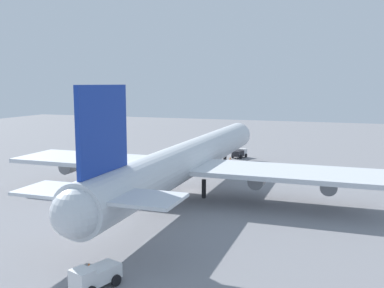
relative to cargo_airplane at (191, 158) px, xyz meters
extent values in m
plane|color=gray|center=(0.61, 0.00, -5.75)|extent=(287.96, 287.96, 0.00)
cylinder|color=silver|center=(0.61, 0.00, 0.10)|extent=(66.71, 5.77, 5.77)
sphere|color=silver|center=(33.97, 0.00, 0.10)|extent=(5.65, 5.65, 5.65)
sphere|color=silver|center=(-32.74, 0.00, 0.10)|extent=(4.90, 4.90, 4.90)
cube|color=#19389E|center=(-27.40, 0.00, 7.60)|extent=(9.34, 0.50, 9.23)
cube|color=silver|center=(-28.74, -4.63, 0.96)|extent=(6.00, 8.65, 0.36)
cube|color=silver|center=(-28.74, 4.63, 0.96)|extent=(6.00, 8.65, 0.36)
cube|color=silver|center=(-2.72, -15.88, -0.77)|extent=(11.34, 28.30, 0.70)
cube|color=silver|center=(-2.72, 15.88, -0.77)|extent=(11.34, 28.30, 0.70)
cylinder|color=gray|center=(-1.72, -11.63, -2.33)|extent=(4.61, 2.42, 2.42)
cylinder|color=gray|center=(-1.72, -22.10, -2.33)|extent=(4.61, 2.42, 2.42)
cylinder|color=gray|center=(-1.72, 11.63, -2.33)|extent=(4.61, 2.42, 2.42)
cylinder|color=gray|center=(-1.72, 22.10, -2.33)|extent=(4.61, 2.42, 2.42)
cylinder|color=black|center=(21.96, 0.00, -4.27)|extent=(0.70, 0.70, 2.97)
cylinder|color=black|center=(-2.72, -3.17, -4.27)|extent=(0.70, 0.70, 2.97)
cylinder|color=black|center=(-2.72, 3.17, -4.27)|extent=(0.70, 0.70, 2.97)
cube|color=white|center=(-36.58, -3.03, -4.38)|extent=(2.11, 2.36, 1.72)
cube|color=white|center=(-34.43, -3.76, -4.58)|extent=(3.44, 2.81, 1.32)
cylinder|color=black|center=(-36.16, -2.04, -5.24)|extent=(1.06, 0.60, 1.03)
cylinder|color=black|center=(-33.50, -2.94, -5.24)|extent=(1.06, 0.60, 1.03)
cylinder|color=black|center=(-34.19, -4.97, -5.24)|extent=(1.06, 0.60, 1.03)
cube|color=#B21E19|center=(23.99, 29.99, -4.28)|extent=(2.25, 2.30, 2.03)
cube|color=#B21E19|center=(25.61, 31.39, -4.77)|extent=(3.46, 3.35, 1.06)
cylinder|color=black|center=(23.42, 30.86, -5.30)|extent=(0.87, 0.80, 0.91)
cylinder|color=black|center=(24.77, 29.30, -5.30)|extent=(0.87, 0.80, 0.91)
cylinder|color=black|center=(25.44, 32.60, -5.30)|extent=(0.87, 0.80, 0.91)
cylinder|color=black|center=(26.78, 31.03, -5.30)|extent=(0.87, 0.80, 0.91)
cube|color=silver|center=(37.28, -0.28, -4.47)|extent=(2.00, 2.42, 1.61)
cube|color=#232328|center=(35.25, 0.26, -4.61)|extent=(3.14, 2.72, 1.35)
cylinder|color=black|center=(36.95, -1.37, -5.28)|extent=(0.98, 0.51, 0.94)
cylinder|color=black|center=(37.54, 0.84, -5.28)|extent=(0.98, 0.51, 0.94)
cylinder|color=black|center=(34.43, -0.70, -5.28)|extent=(0.98, 0.51, 0.94)
cylinder|color=black|center=(35.02, 1.51, -5.28)|extent=(0.98, 0.51, 0.94)
cube|color=#4C729E|center=(18.61, -30.81, -4.76)|extent=(2.60, 1.85, 1.98)
cone|color=orange|center=(33.01, 1.63, -5.46)|extent=(0.41, 0.41, 0.58)
cone|color=orange|center=(-31.78, -0.60, -5.45)|extent=(0.42, 0.42, 0.60)
camera|label=1|loc=(-66.68, -23.62, 12.35)|focal=40.48mm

